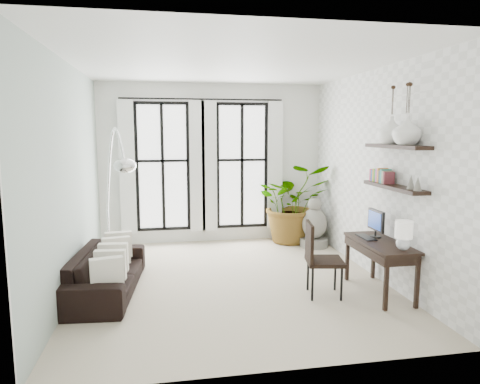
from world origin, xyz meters
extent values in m
plane|color=beige|center=(0.00, 0.00, 0.00)|extent=(5.00, 5.00, 0.00)
plane|color=white|center=(0.00, 0.00, 3.20)|extent=(5.00, 5.00, 0.00)
plane|color=#A2B5AA|center=(-2.25, 0.00, 1.60)|extent=(0.00, 5.00, 5.00)
plane|color=white|center=(2.25, 0.00, 1.60)|extent=(0.00, 5.00, 5.00)
plane|color=white|center=(0.00, 2.50, 1.60)|extent=(4.50, 0.00, 4.50)
cube|color=white|center=(-1.00, 2.47, 1.55)|extent=(1.00, 0.02, 2.50)
cube|color=white|center=(-1.68, 2.37, 1.55)|extent=(0.30, 0.04, 2.60)
cube|color=white|center=(-0.32, 2.37, 1.55)|extent=(0.30, 0.04, 2.60)
cube|color=white|center=(0.60, 2.47, 1.55)|extent=(1.00, 0.02, 2.50)
cube|color=white|center=(-0.08, 2.37, 1.55)|extent=(0.30, 0.04, 2.60)
cube|color=white|center=(1.28, 2.37, 1.55)|extent=(0.30, 0.04, 2.60)
cylinder|color=black|center=(-0.20, 2.38, 2.88)|extent=(3.20, 0.03, 0.03)
cube|color=black|center=(2.11, -0.83, 1.50)|extent=(0.25, 1.30, 0.05)
cube|color=black|center=(2.11, -0.83, 2.05)|extent=(0.25, 1.30, 0.05)
cube|color=#CB325D|center=(2.11, -0.28, 1.61)|extent=(0.16, 0.04, 0.18)
cube|color=#2F52A7|center=(2.11, -0.32, 1.61)|extent=(0.16, 0.04, 0.18)
cube|color=gold|center=(2.11, -0.37, 1.61)|extent=(0.16, 0.04, 0.18)
cube|color=green|center=(2.11, -0.41, 1.61)|extent=(0.16, 0.04, 0.18)
cube|color=#B954C6|center=(2.11, -0.46, 1.61)|extent=(0.16, 0.04, 0.18)
cube|color=orange|center=(2.11, -0.50, 1.61)|extent=(0.16, 0.03, 0.18)
cube|color=#4C4C4C|center=(2.11, -0.55, 1.61)|extent=(0.16, 0.03, 0.18)
cube|color=teal|center=(2.11, -0.59, 1.61)|extent=(0.16, 0.03, 0.18)
cube|color=gray|center=(2.11, -0.64, 1.61)|extent=(0.16, 0.03, 0.18)
cube|color=brown|center=(2.11, -0.68, 1.61)|extent=(0.16, 0.03, 0.18)
cone|color=gray|center=(2.11, -1.23, 1.61)|extent=(0.10, 0.10, 0.18)
cone|color=gray|center=(2.11, -1.38, 1.61)|extent=(0.10, 0.10, 0.18)
imported|color=black|center=(-1.80, -0.12, 0.30)|extent=(0.97, 2.10, 0.60)
cube|color=white|center=(-1.70, -0.82, 0.50)|extent=(0.40, 0.12, 0.40)
cube|color=white|center=(-1.70, -0.47, 0.50)|extent=(0.40, 0.12, 0.40)
cube|color=white|center=(-1.70, -0.12, 0.50)|extent=(0.40, 0.12, 0.40)
cube|color=white|center=(-1.70, 0.23, 0.50)|extent=(0.40, 0.12, 0.40)
cube|color=white|center=(-1.70, 0.58, 0.50)|extent=(0.40, 0.12, 0.40)
imported|color=#2D7228|center=(1.59, 2.13, 0.81)|extent=(1.51, 1.32, 1.62)
cube|color=black|center=(1.95, -0.83, 0.72)|extent=(0.53, 1.26, 0.04)
cube|color=black|center=(1.93, -0.83, 0.64)|extent=(0.48, 1.20, 0.12)
cube|color=black|center=(1.74, -1.41, 0.36)|extent=(0.05, 0.05, 0.70)
cube|color=black|center=(2.16, -1.41, 0.36)|extent=(0.05, 0.05, 0.70)
cube|color=black|center=(1.74, -0.25, 0.36)|extent=(0.05, 0.05, 0.70)
cube|color=black|center=(2.16, -0.25, 0.36)|extent=(0.05, 0.05, 0.70)
cube|color=black|center=(2.00, -0.59, 0.99)|extent=(0.04, 0.42, 0.30)
cube|color=navy|center=(1.97, -0.59, 0.99)|extent=(0.00, 0.36, 0.24)
cube|color=black|center=(1.85, -0.59, 0.75)|extent=(0.15, 0.40, 0.02)
sphere|color=silver|center=(2.00, -1.31, 0.83)|extent=(0.18, 0.18, 0.18)
cylinder|color=white|center=(2.00, -1.31, 1.02)|extent=(0.22, 0.22, 0.22)
cube|color=black|center=(1.17, -0.77, 0.49)|extent=(0.56, 0.56, 0.05)
cube|color=black|center=(0.96, -0.73, 0.75)|extent=(0.13, 0.49, 0.54)
cylinder|color=black|center=(0.98, -0.96, 0.23)|extent=(0.03, 0.03, 0.45)
cylinder|color=black|center=(1.37, -0.96, 0.23)|extent=(0.03, 0.03, 0.45)
cylinder|color=black|center=(0.98, -0.57, 0.23)|extent=(0.03, 0.03, 0.45)
cylinder|color=black|center=(1.37, -0.57, 0.23)|extent=(0.03, 0.03, 0.45)
cylinder|color=silver|center=(-1.90, 1.02, 0.05)|extent=(0.35, 0.35, 0.10)
cylinder|color=silver|center=(-1.90, 1.02, 0.53)|extent=(0.03, 0.03, 0.96)
ellipsoid|color=silver|center=(-1.50, -0.07, 1.78)|extent=(0.31, 0.31, 0.20)
cylinder|color=gray|center=(1.91, 1.69, 0.08)|extent=(0.55, 0.55, 0.16)
ellipsoid|color=gray|center=(1.91, 1.69, 0.47)|extent=(0.49, 0.49, 0.60)
sphere|color=gray|center=(1.91, 1.69, 0.85)|extent=(0.27, 0.27, 0.27)
imported|color=white|center=(2.11, -1.08, 2.27)|extent=(0.37, 0.37, 0.38)
imported|color=white|center=(2.11, -0.68, 2.27)|extent=(0.37, 0.37, 0.38)
camera|label=1|loc=(-0.96, -6.15, 2.25)|focal=32.00mm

